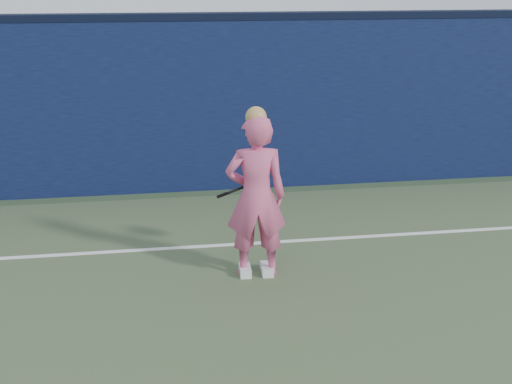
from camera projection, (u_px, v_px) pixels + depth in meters
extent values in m
cube|color=#0C0F36|center=(166.00, 107.00, 10.48)|extent=(24.00, 0.40, 2.50)
cube|color=black|center=(163.00, 17.00, 10.10)|extent=(24.00, 0.42, 0.10)
imported|color=#DA5583|center=(256.00, 197.00, 7.51)|extent=(0.67, 0.46, 1.77)
sphere|color=tan|center=(256.00, 117.00, 7.26)|extent=(0.22, 0.22, 0.22)
cube|color=white|center=(267.00, 269.00, 7.77)|extent=(0.14, 0.29, 0.10)
cube|color=white|center=(245.00, 270.00, 7.75)|extent=(0.14, 0.29, 0.10)
torus|color=black|center=(255.00, 184.00, 7.97)|extent=(0.31, 0.18, 0.32)
torus|color=#C3CE13|center=(255.00, 184.00, 7.97)|extent=(0.25, 0.14, 0.26)
cylinder|color=beige|center=(255.00, 184.00, 7.97)|extent=(0.25, 0.13, 0.26)
cylinder|color=black|center=(234.00, 191.00, 7.93)|extent=(0.29, 0.10, 0.11)
cylinder|color=black|center=(222.00, 195.00, 7.92)|extent=(0.13, 0.07, 0.07)
cube|color=white|center=(179.00, 248.00, 8.49)|extent=(11.00, 0.08, 0.01)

